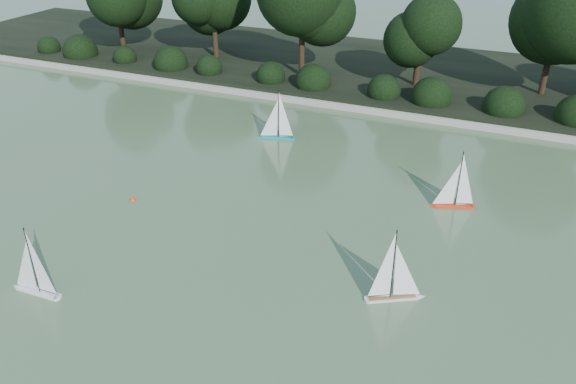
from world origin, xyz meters
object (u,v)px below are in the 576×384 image
at_px(sailboat_white_b, 398,288).
at_px(race_buoy, 133,201).
at_px(sailboat_orange, 451,198).
at_px(sailboat_white_a, 32,281).
at_px(sailboat_teal, 274,130).

xyz_separation_m(sailboat_white_b, race_buoy, (-6.39, 1.05, -0.24)).
bearing_deg(sailboat_white_b, sailboat_orange, 84.23).
distance_m(sailboat_white_a, race_buoy, 3.41).
relative_size(sailboat_white_a, sailboat_teal, 0.97).
xyz_separation_m(sailboat_orange, race_buoy, (-6.75, -2.54, -0.23)).
relative_size(sailboat_white_b, sailboat_orange, 1.06).
height_order(sailboat_teal, race_buoy, sailboat_teal).
relative_size(sailboat_teal, race_buoy, 9.94).
bearing_deg(sailboat_teal, sailboat_white_a, -98.45).
xyz_separation_m(sailboat_white_a, sailboat_orange, (6.38, 5.92, -0.00)).
bearing_deg(sailboat_teal, race_buoy, -108.93).
distance_m(sailboat_orange, race_buoy, 7.22).
height_order(sailboat_white_a, sailboat_white_b, sailboat_white_b).
height_order(sailboat_white_b, sailboat_teal, sailboat_white_b).
bearing_deg(sailboat_white_a, sailboat_orange, 42.89).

